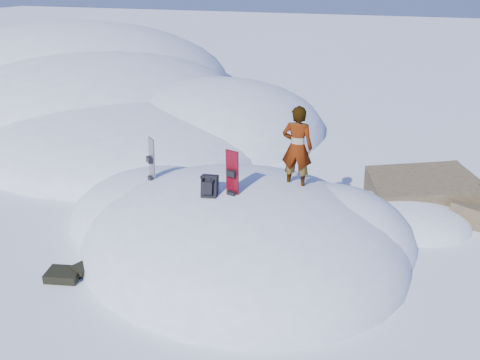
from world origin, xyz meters
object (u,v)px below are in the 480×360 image
(person, at_px, (297,147))
(backpack, at_px, (209,186))
(snowboard_dark, at_px, (152,171))
(snowboard_red, at_px, (232,185))

(person, bearing_deg, backpack, 39.48)
(snowboard_dark, xyz_separation_m, backpack, (1.82, -1.00, 0.34))
(snowboard_red, distance_m, person, 1.56)
(snowboard_dark, xyz_separation_m, person, (3.25, 0.21, 0.89))
(person, bearing_deg, snowboard_red, 45.33)
(snowboard_dark, distance_m, person, 3.38)
(snowboard_red, height_order, backpack, snowboard_red)
(snowboard_dark, distance_m, backpack, 2.11)
(snowboard_red, bearing_deg, snowboard_dark, 173.65)
(snowboard_red, relative_size, backpack, 2.88)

